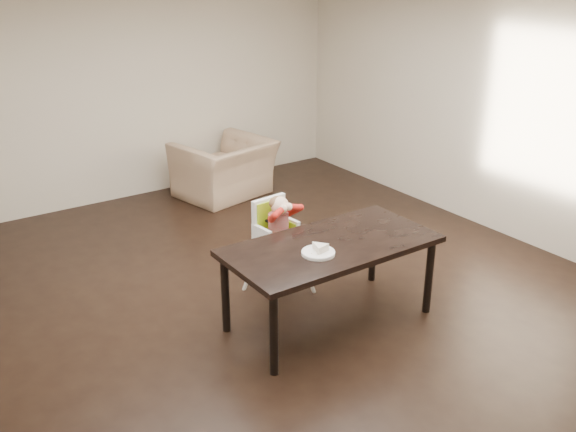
{
  "coord_description": "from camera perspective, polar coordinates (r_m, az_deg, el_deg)",
  "views": [
    {
      "loc": [
        -2.88,
        -4.29,
        2.99
      ],
      "look_at": [
        0.09,
        0.04,
        0.84
      ],
      "focal_mm": 40.0,
      "sensor_mm": 36.0,
      "label": 1
    }
  ],
  "objects": [
    {
      "name": "ground",
      "position": [
        5.97,
        -0.52,
        -7.77
      ],
      "size": [
        7.0,
        7.0,
        0.0
      ],
      "primitive_type": "plane",
      "color": "black",
      "rests_on": "ground"
    },
    {
      "name": "room_walls",
      "position": [
        5.29,
        -0.6,
        9.9
      ],
      "size": [
        6.02,
        7.02,
        2.71
      ],
      "color": "beige",
      "rests_on": "ground"
    },
    {
      "name": "dining_table",
      "position": [
        5.41,
        3.83,
        -3.18
      ],
      "size": [
        1.8,
        0.9,
        0.75
      ],
      "color": "black",
      "rests_on": "ground"
    },
    {
      "name": "high_chair",
      "position": [
        5.89,
        -0.98,
        -0.78
      ],
      "size": [
        0.44,
        0.44,
        0.97
      ],
      "rotation": [
        0.0,
        0.0,
        0.11
      ],
      "color": "white",
      "rests_on": "ground"
    },
    {
      "name": "plate",
      "position": [
        5.17,
        2.76,
        -3.1
      ],
      "size": [
        0.33,
        0.33,
        0.08
      ],
      "rotation": [
        0.0,
        0.0,
        -0.23
      ],
      "color": "white",
      "rests_on": "dining_table"
    },
    {
      "name": "armchair",
      "position": [
        8.45,
        -5.69,
        5.01
      ],
      "size": [
        1.27,
        0.97,
        0.99
      ],
      "primitive_type": "imported",
      "rotation": [
        0.0,
        0.0,
        3.36
      ],
      "color": "tan",
      "rests_on": "ground"
    }
  ]
}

